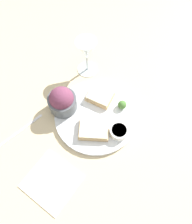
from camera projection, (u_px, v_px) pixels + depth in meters
ground_plane at (96, 116)px, 0.77m from camera, size 4.00×4.00×0.00m
dinner_plate at (96, 115)px, 0.77m from camera, size 0.29×0.29×0.01m
salad_bowl at (62, 101)px, 0.74m from camera, size 0.10×0.10×0.10m
sauce_ramekin at (119, 131)px, 0.72m from camera, size 0.06×0.06×0.03m
cheese_toast_near at (94, 129)px, 0.72m from camera, size 0.12×0.12×0.03m
cheese_toast_far at (100, 96)px, 0.78m from camera, size 0.10×0.09×0.03m
wine_glass at (86, 51)px, 0.77m from camera, size 0.08×0.08×0.15m
garnish at (122, 105)px, 0.76m from camera, size 0.03×0.03×0.03m
napkin at (52, 181)px, 0.67m from camera, size 0.16×0.15×0.01m
fork at (19, 132)px, 0.74m from camera, size 0.04×0.19×0.01m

